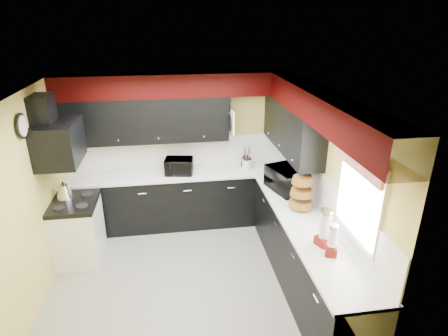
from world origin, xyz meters
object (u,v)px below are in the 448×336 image
object	(u,v)px
toaster_oven	(179,166)
kettle	(64,191)
microwave	(287,179)
utensil_crock	(247,164)
knife_block	(246,162)

from	to	relation	value
toaster_oven	kettle	world-z (taller)	toaster_oven
microwave	utensil_crock	size ratio (longest dim) A/B	3.86
microwave	kettle	bearing A→B (deg)	68.27
toaster_oven	kettle	size ratio (longest dim) A/B	1.96
microwave	knife_block	bearing A→B (deg)	6.95
toaster_oven	kettle	bearing A→B (deg)	-150.38
toaster_oven	utensil_crock	distance (m)	1.11
toaster_oven	microwave	size ratio (longest dim) A/B	0.72
utensil_crock	knife_block	distance (m)	0.05
microwave	kettle	world-z (taller)	microwave
utensil_crock	knife_block	bearing A→B (deg)	90.00
kettle	utensil_crock	bearing A→B (deg)	12.65
microwave	utensil_crock	xyz separation A→B (m)	(-0.41, 0.87, -0.09)
knife_block	kettle	xyz separation A→B (m)	(-2.73, -0.66, -0.02)
toaster_oven	microwave	bearing A→B (deg)	-19.24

